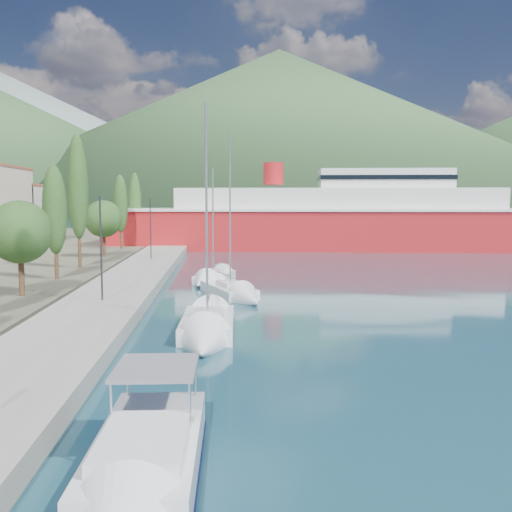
{
  "coord_description": "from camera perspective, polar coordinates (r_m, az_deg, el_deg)",
  "views": [
    {
      "loc": [
        -1.94,
        -18.1,
        6.61
      ],
      "look_at": [
        0.0,
        14.0,
        3.5
      ],
      "focal_mm": 40.0,
      "sensor_mm": 36.0,
      "label": 1
    }
  ],
  "objects": [
    {
      "name": "ground",
      "position": [
        138.27,
        -2.65,
        2.77
      ],
      "size": [
        1400.0,
        1400.0,
        0.0
      ],
      "primitive_type": "plane",
      "color": "#1A4352"
    },
    {
      "name": "ferry",
      "position": [
        80.22,
        8.16,
        3.47
      ],
      "size": [
        64.21,
        20.38,
        12.53
      ],
      "color": "#B31A1E",
      "rests_on": "ground"
    },
    {
      "name": "lamp_posts",
      "position": [
        34.63,
        -15.22,
        1.15
      ],
      "size": [
        0.15,
        47.14,
        6.06
      ],
      "color": "#2D2D33",
      "rests_on": "quay"
    },
    {
      "name": "sailboat_near",
      "position": [
        27.15,
        -5.07,
        -7.87
      ],
      "size": [
        2.81,
        8.67,
        12.35
      ],
      "color": "silver",
      "rests_on": "ground"
    },
    {
      "name": "tree_row",
      "position": [
        50.69,
        -17.77,
        4.38
      ],
      "size": [
        3.94,
        66.14,
        11.71
      ],
      "color": "#47301E",
      "rests_on": "land_strip"
    },
    {
      "name": "hills_near",
      "position": [
        405.43,
        11.07,
        11.44
      ],
      "size": [
        1010.0,
        520.0,
        115.0
      ],
      "color": "#365732",
      "rests_on": "ground"
    },
    {
      "name": "hills_far",
      "position": [
        655.98,
        9.13,
        11.64
      ],
      "size": [
        1480.0,
        900.0,
        180.0
      ],
      "color": "slate",
      "rests_on": "ground"
    },
    {
      "name": "sailboat_mid",
      "position": [
        38.51,
        -1.72,
        -3.91
      ],
      "size": [
        4.92,
        8.73,
        12.19
      ],
      "color": "silver",
      "rests_on": "ground"
    },
    {
      "name": "motor_cruiser",
      "position": [
        13.14,
        -11.69,
        -22.29
      ],
      "size": [
        2.54,
        8.28,
        3.04
      ],
      "color": "black",
      "rests_on": "ground"
    },
    {
      "name": "sailboat_far",
      "position": [
        45.74,
        -4.8,
        -2.44
      ],
      "size": [
        4.12,
        7.2,
        10.08
      ],
      "color": "silver",
      "rests_on": "ground"
    },
    {
      "name": "quay",
      "position": [
        45.09,
        -12.44,
        -2.52
      ],
      "size": [
        5.0,
        88.0,
        0.8
      ],
      "primitive_type": "cube",
      "color": "gray",
      "rests_on": "ground"
    }
  ]
}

